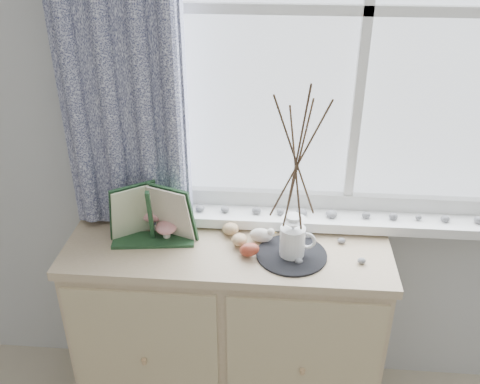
% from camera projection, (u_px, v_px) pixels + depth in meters
% --- Properties ---
extents(sideboard, '(1.20, 0.45, 0.85)m').
position_uv_depth(sideboard, '(229.00, 330.00, 2.18)').
color(sideboard, tan).
rests_on(sideboard, ground).
extents(botanical_book, '(0.36, 0.17, 0.24)m').
position_uv_depth(botanical_book, '(149.00, 218.00, 1.91)').
color(botanical_book, '#1E3F24').
rests_on(botanical_book, sideboard).
extents(toadstool_cluster, '(0.16, 0.17, 0.11)m').
position_uv_depth(toadstool_cluster, '(157.00, 216.00, 2.02)').
color(toadstool_cluster, white).
rests_on(toadstool_cluster, sideboard).
extents(wooden_eggs, '(0.14, 0.18, 0.07)m').
position_uv_depth(wooden_eggs, '(240.00, 239.00, 1.95)').
color(wooden_eggs, tan).
rests_on(wooden_eggs, sideboard).
extents(songbird_figurine, '(0.12, 0.07, 0.06)m').
position_uv_depth(songbird_figurine, '(261.00, 235.00, 1.98)').
color(songbird_figurine, white).
rests_on(songbird_figurine, sideboard).
extents(crocheted_doily, '(0.25, 0.25, 0.01)m').
position_uv_depth(crocheted_doily, '(292.00, 255.00, 1.91)').
color(crocheted_doily, black).
rests_on(crocheted_doily, sideboard).
extents(twig_pitcher, '(0.27, 0.27, 0.68)m').
position_uv_depth(twig_pitcher, '(297.00, 158.00, 1.72)').
color(twig_pitcher, white).
rests_on(twig_pitcher, crocheted_doily).
extents(sideboard_pebbles, '(0.33, 0.23, 0.02)m').
position_uv_depth(sideboard_pebbles, '(317.00, 245.00, 1.95)').
color(sideboard_pebbles, gray).
rests_on(sideboard_pebbles, sideboard).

